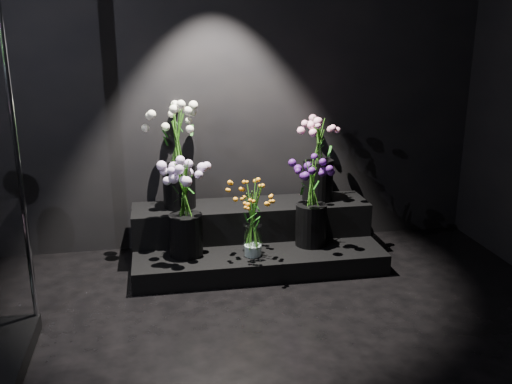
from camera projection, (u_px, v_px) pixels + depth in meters
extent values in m
plane|color=black|center=(294.00, 381.00, 2.97)|extent=(4.00, 4.00, 0.00)
plane|color=black|center=(236.00, 75.00, 4.46)|extent=(4.00, 0.00, 4.00)
cube|color=black|center=(256.00, 253.00, 4.41)|extent=(1.86, 0.83, 0.16)
cube|color=black|center=(251.00, 219.00, 4.55)|extent=(1.86, 0.41, 0.26)
cylinder|color=white|center=(253.00, 241.00, 4.13)|extent=(0.13, 0.13, 0.24)
cylinder|color=black|center=(186.00, 235.00, 4.14)|extent=(0.24, 0.24, 0.31)
cylinder|color=black|center=(311.00, 225.00, 4.33)|extent=(0.23, 0.23, 0.32)
cylinder|color=black|center=(179.00, 186.00, 4.39)|extent=(0.25, 0.25, 0.34)
cylinder|color=black|center=(318.00, 180.00, 4.58)|extent=(0.24, 0.24, 0.33)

